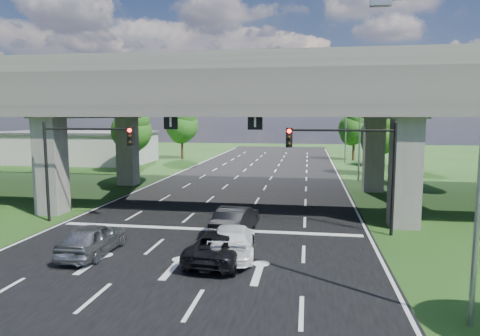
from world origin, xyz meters
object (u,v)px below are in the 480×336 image
(signal_right, at_px, (352,157))
(streetlight_beyond, at_px, (343,120))
(streetlight_far, at_px, (356,121))
(car_dark, at_px, (236,220))
(car_white, at_px, (232,240))
(signal_left, at_px, (79,153))
(streetlight_near, at_px, (468,133))
(car_trailing, at_px, (221,245))
(car_silver, at_px, (93,239))

(signal_right, xyz_separation_m, streetlight_beyond, (2.27, 36.06, 1.66))
(streetlight_far, height_order, car_dark, streetlight_far)
(signal_right, height_order, car_white, signal_right)
(car_dark, height_order, car_white, car_dark)
(signal_right, bearing_deg, car_dark, -171.24)
(signal_left, relative_size, car_dark, 1.32)
(streetlight_near, height_order, car_white, streetlight_near)
(signal_right, relative_size, car_white, 1.22)
(signal_right, distance_m, car_trailing, 8.78)
(streetlight_beyond, height_order, car_silver, streetlight_beyond)
(signal_left, xyz_separation_m, streetlight_near, (17.92, -9.94, 1.66))
(signal_right, xyz_separation_m, car_trailing, (-6.01, -5.38, -3.48))
(streetlight_near, height_order, car_silver, streetlight_near)
(streetlight_far, height_order, car_trailing, streetlight_far)
(signal_right, xyz_separation_m, car_silver, (-11.95, -5.56, -3.42))
(car_silver, distance_m, car_white, 6.38)
(car_silver, bearing_deg, car_trailing, -178.69)
(streetlight_near, bearing_deg, streetlight_beyond, 90.00)
(streetlight_beyond, bearing_deg, car_dark, -102.78)
(car_dark, bearing_deg, streetlight_beyond, -96.24)
(signal_right, xyz_separation_m, car_white, (-5.63, -4.73, -3.44))
(streetlight_beyond, distance_m, car_trailing, 42.57)
(streetlight_near, height_order, car_dark, streetlight_near)
(streetlight_near, bearing_deg, signal_left, 150.98)
(streetlight_far, height_order, streetlight_beyond, same)
(signal_right, distance_m, streetlight_far, 20.25)
(car_dark, bearing_deg, streetlight_near, 139.53)
(car_white, bearing_deg, streetlight_near, 140.08)
(signal_left, bearing_deg, signal_right, 0.00)
(car_white, bearing_deg, car_trailing, 53.89)
(signal_right, height_order, car_silver, signal_right)
(streetlight_beyond, xyz_separation_m, car_trailing, (-8.28, -41.44, -5.14))
(streetlight_beyond, relative_size, car_silver, 2.32)
(signal_left, relative_size, car_silver, 1.39)
(car_trailing, bearing_deg, streetlight_near, 155.67)
(signal_right, bearing_deg, car_white, -140.01)
(streetlight_beyond, bearing_deg, car_silver, -108.87)
(car_silver, height_order, car_white, car_silver)
(car_dark, relative_size, car_white, 0.92)
(streetlight_far, xyz_separation_m, car_trailing, (-8.28, -25.44, -5.14))
(car_silver, relative_size, car_trailing, 0.88)
(car_silver, relative_size, car_white, 0.87)
(signal_right, relative_size, streetlight_far, 0.60)
(streetlight_near, distance_m, car_white, 10.76)
(signal_right, height_order, signal_left, same)
(car_silver, bearing_deg, car_dark, -142.07)
(streetlight_far, xyz_separation_m, streetlight_beyond, (0.00, 16.00, 0.00))
(car_silver, bearing_deg, streetlight_beyond, -109.30)
(streetlight_beyond, bearing_deg, car_trailing, -101.30)
(signal_right, distance_m, streetlight_near, 10.33)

